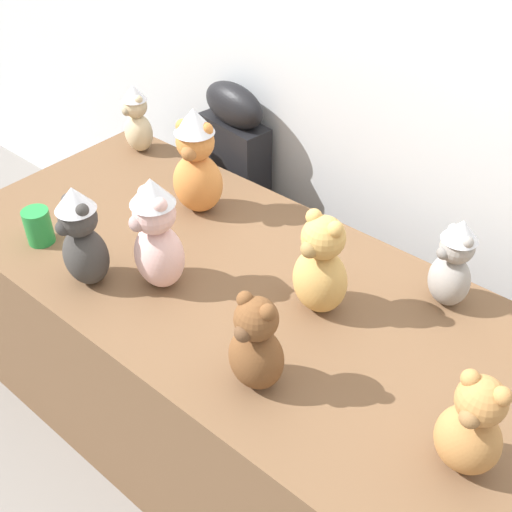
{
  "coord_description": "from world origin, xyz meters",
  "views": [
    {
      "loc": [
        0.82,
        -0.72,
        1.9
      ],
      "look_at": [
        0.0,
        0.25,
        0.87
      ],
      "focal_mm": 43.81,
      "sensor_mm": 36.0,
      "label": 1
    }
  ],
  "objects_px": {
    "teddy_bear_charcoal": "(82,237)",
    "teddy_bear_chestnut": "(256,346)",
    "teddy_bear_sand": "(137,119)",
    "teddy_bear_blush": "(157,235)",
    "teddy_bear_ash": "(453,264)",
    "display_table": "(256,379)",
    "party_cup_green": "(38,227)",
    "teddy_bear_ginger": "(196,163)",
    "teddy_bear_caramel": "(471,428)",
    "instrument_case": "(236,204)",
    "teddy_bear_honey": "(321,267)"
  },
  "relations": [
    {
      "from": "teddy_bear_chestnut",
      "to": "teddy_bear_caramel",
      "type": "bearing_deg",
      "value": 11.95
    },
    {
      "from": "teddy_bear_charcoal",
      "to": "teddy_bear_ash",
      "type": "distance_m",
      "value": 0.97
    },
    {
      "from": "teddy_bear_caramel",
      "to": "party_cup_green",
      "type": "xyz_separation_m",
      "value": [
        -1.3,
        -0.12,
        -0.07
      ]
    },
    {
      "from": "party_cup_green",
      "to": "teddy_bear_charcoal",
      "type": "bearing_deg",
      "value": -3.22
    },
    {
      "from": "instrument_case",
      "to": "teddy_bear_blush",
      "type": "height_order",
      "value": "teddy_bear_blush"
    },
    {
      "from": "teddy_bear_ginger",
      "to": "teddy_bear_sand",
      "type": "distance_m",
      "value": 0.46
    },
    {
      "from": "display_table",
      "to": "teddy_bear_charcoal",
      "type": "relative_size",
      "value": 6.46
    },
    {
      "from": "instrument_case",
      "to": "teddy_bear_sand",
      "type": "distance_m",
      "value": 0.51
    },
    {
      "from": "teddy_bear_chestnut",
      "to": "instrument_case",
      "type": "bearing_deg",
      "value": 133.14
    },
    {
      "from": "instrument_case",
      "to": "teddy_bear_ginger",
      "type": "xyz_separation_m",
      "value": [
        0.17,
        -0.36,
        0.41
      ]
    },
    {
      "from": "teddy_bear_ginger",
      "to": "party_cup_green",
      "type": "bearing_deg",
      "value": -142.56
    },
    {
      "from": "teddy_bear_chestnut",
      "to": "teddy_bear_honey",
      "type": "relative_size",
      "value": 0.89
    },
    {
      "from": "instrument_case",
      "to": "teddy_bear_charcoal",
      "type": "distance_m",
      "value": 0.92
    },
    {
      "from": "party_cup_green",
      "to": "display_table",
      "type": "bearing_deg",
      "value": 21.64
    },
    {
      "from": "display_table",
      "to": "teddy_bear_caramel",
      "type": "bearing_deg",
      "value": -11.52
    },
    {
      "from": "teddy_bear_charcoal",
      "to": "teddy_bear_blush",
      "type": "relative_size",
      "value": 0.91
    },
    {
      "from": "teddy_bear_sand",
      "to": "teddy_bear_blush",
      "type": "distance_m",
      "value": 0.76
    },
    {
      "from": "teddy_bear_caramel",
      "to": "teddy_bear_honey",
      "type": "height_order",
      "value": "teddy_bear_honey"
    },
    {
      "from": "teddy_bear_charcoal",
      "to": "teddy_bear_sand",
      "type": "relative_size",
      "value": 1.21
    },
    {
      "from": "instrument_case",
      "to": "teddy_bear_honey",
      "type": "height_order",
      "value": "teddy_bear_honey"
    },
    {
      "from": "teddy_bear_honey",
      "to": "teddy_bear_ash",
      "type": "distance_m",
      "value": 0.34
    },
    {
      "from": "instrument_case",
      "to": "teddy_bear_chestnut",
      "type": "height_order",
      "value": "teddy_bear_chestnut"
    },
    {
      "from": "teddy_bear_ginger",
      "to": "teddy_bear_blush",
      "type": "xyz_separation_m",
      "value": [
        0.17,
        -0.32,
        -0.01
      ]
    },
    {
      "from": "display_table",
      "to": "teddy_bear_sand",
      "type": "relative_size",
      "value": 7.81
    },
    {
      "from": "teddy_bear_ginger",
      "to": "teddy_bear_ash",
      "type": "xyz_separation_m",
      "value": [
        0.8,
        0.12,
        -0.04
      ]
    },
    {
      "from": "teddy_bear_honey",
      "to": "teddy_bear_blush",
      "type": "xyz_separation_m",
      "value": [
        -0.39,
        -0.2,
        0.03
      ]
    },
    {
      "from": "display_table",
      "to": "teddy_bear_blush",
      "type": "relative_size",
      "value": 5.85
    },
    {
      "from": "teddy_bear_ash",
      "to": "instrument_case",
      "type": "bearing_deg",
      "value": -165.23
    },
    {
      "from": "display_table",
      "to": "teddy_bear_chestnut",
      "type": "distance_m",
      "value": 0.59
    },
    {
      "from": "display_table",
      "to": "teddy_bear_ash",
      "type": "xyz_separation_m",
      "value": [
        0.41,
        0.29,
        0.5
      ]
    },
    {
      "from": "teddy_bear_honey",
      "to": "instrument_case",
      "type": "bearing_deg",
      "value": 153.1
    },
    {
      "from": "teddy_bear_caramel",
      "to": "teddy_bear_honey",
      "type": "relative_size",
      "value": 0.89
    },
    {
      "from": "instrument_case",
      "to": "teddy_bear_caramel",
      "type": "relative_size",
      "value": 3.82
    },
    {
      "from": "instrument_case",
      "to": "teddy_bear_chestnut",
      "type": "xyz_separation_m",
      "value": [
        0.77,
        -0.79,
        0.37
      ]
    },
    {
      "from": "instrument_case",
      "to": "teddy_bear_charcoal",
      "type": "height_order",
      "value": "teddy_bear_charcoal"
    },
    {
      "from": "party_cup_green",
      "to": "teddy_bear_ash",
      "type": "bearing_deg",
      "value": 27.54
    },
    {
      "from": "teddy_bear_ash",
      "to": "teddy_bear_sand",
      "type": "height_order",
      "value": "teddy_bear_ash"
    },
    {
      "from": "display_table",
      "to": "party_cup_green",
      "type": "distance_m",
      "value": 0.81
    },
    {
      "from": "teddy_bear_blush",
      "to": "teddy_bear_ginger",
      "type": "bearing_deg",
      "value": 131.29
    },
    {
      "from": "teddy_bear_chestnut",
      "to": "party_cup_green",
      "type": "relative_size",
      "value": 2.4
    },
    {
      "from": "display_table",
      "to": "teddy_bear_blush",
      "type": "distance_m",
      "value": 0.6
    },
    {
      "from": "teddy_bear_caramel",
      "to": "teddy_bear_ash",
      "type": "relative_size",
      "value": 0.99
    },
    {
      "from": "teddy_bear_ginger",
      "to": "party_cup_green",
      "type": "height_order",
      "value": "teddy_bear_ginger"
    },
    {
      "from": "teddy_bear_ash",
      "to": "teddy_bear_blush",
      "type": "distance_m",
      "value": 0.77
    },
    {
      "from": "teddy_bear_charcoal",
      "to": "teddy_bear_chestnut",
      "type": "height_order",
      "value": "teddy_bear_charcoal"
    },
    {
      "from": "display_table",
      "to": "teddy_bear_honey",
      "type": "xyz_separation_m",
      "value": [
        0.17,
        0.06,
        0.51
      ]
    },
    {
      "from": "teddy_bear_charcoal",
      "to": "teddy_bear_blush",
      "type": "height_order",
      "value": "teddy_bear_blush"
    },
    {
      "from": "instrument_case",
      "to": "teddy_bear_ginger",
      "type": "bearing_deg",
      "value": -56.32
    },
    {
      "from": "teddy_bear_sand",
      "to": "teddy_bear_blush",
      "type": "xyz_separation_m",
      "value": [
        0.61,
        -0.46,
        0.04
      ]
    },
    {
      "from": "teddy_bear_caramel",
      "to": "teddy_bear_ginger",
      "type": "height_order",
      "value": "teddy_bear_ginger"
    }
  ]
}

